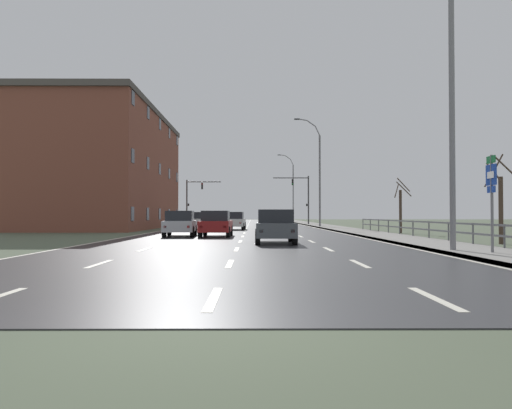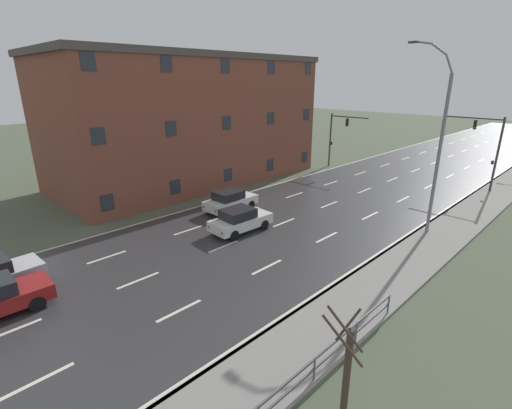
{
  "view_description": "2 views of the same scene",
  "coord_description": "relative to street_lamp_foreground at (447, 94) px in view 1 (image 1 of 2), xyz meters",
  "views": [
    {
      "loc": [
        0.63,
        -5.68,
        1.35
      ],
      "look_at": [
        0.94,
        46.33,
        2.42
      ],
      "focal_mm": 34.05,
      "sensor_mm": 36.0,
      "label": 1
    },
    {
      "loc": [
        15.19,
        21.87,
        9.28
      ],
      "look_at": [
        0.0,
        37.1,
        1.97
      ],
      "focal_mm": 25.89,
      "sensor_mm": 36.0,
      "label": 2
    }
  ],
  "objects": [
    {
      "name": "car_distant",
      "position": [
        -5.79,
        5.5,
        -4.78
      ],
      "size": [
        1.86,
        4.11,
        1.57
      ],
      "rotation": [
        0.0,
        0.0,
        -0.01
      ],
      "color": "#474C51",
      "rests_on": "ground"
    },
    {
      "name": "traffic_signal_left",
      "position": [
        -14.55,
        45.45,
        -1.8
      ],
      "size": [
        4.46,
        0.36,
        5.8
      ],
      "color": "#38383A",
      "rests_on": "ground"
    },
    {
      "name": "traffic_signal_right",
      "position": [
        -0.33,
        46.69,
        -1.43
      ],
      "size": [
        4.73,
        0.36,
        6.41
      ],
      "color": "#38383A",
      "rests_on": "ground"
    },
    {
      "name": "road_asphalt_strip",
      "position": [
        -7.43,
        48.8,
        -5.58
      ],
      "size": [
        14.0,
        120.0,
        0.03
      ],
      "color": "#303033",
      "rests_on": "ground"
    },
    {
      "name": "car_far_right",
      "position": [
        -8.44,
        25.49,
        -4.78
      ],
      "size": [
        1.96,
        4.16,
        1.57
      ],
      "rotation": [
        0.0,
        0.0,
        -0.04
      ],
      "color": "silver",
      "rests_on": "ground"
    },
    {
      "name": "car_far_left",
      "position": [
        -11.86,
        27.66,
        -4.78
      ],
      "size": [
        1.92,
        4.14,
        1.57
      ],
      "rotation": [
        0.0,
        0.0,
        0.02
      ],
      "color": "silver",
      "rests_on": "ground"
    },
    {
      "name": "street_lamp_foreground",
      "position": [
        0.0,
        0.0,
        0.0
      ],
      "size": [
        2.68,
        0.24,
        11.45
      ],
      "color": "slate",
      "rests_on": "ground"
    },
    {
      "name": "ground_plane",
      "position": [
        -7.43,
        36.81,
        -5.65
      ],
      "size": [
        160.0,
        160.0,
        0.12
      ],
      "color": "#4C5642"
    },
    {
      "name": "guardrail",
      "position": [
        2.42,
        8.49,
        -4.88
      ],
      "size": [
        0.07,
        30.58,
        1.0
      ],
      "color": "#515459",
      "rests_on": "ground"
    },
    {
      "name": "car_near_left",
      "position": [
        -11.24,
        12.6,
        -4.78
      ],
      "size": [
        2.01,
        4.19,
        1.57
      ],
      "rotation": [
        0.0,
        0.0,
        0.05
      ],
      "color": "#B7B7BC",
      "rests_on": "ground"
    },
    {
      "name": "bare_tree_near",
      "position": [
        4.43,
        5.06,
        -3.72
      ],
      "size": [
        1.39,
        1.45,
        4.16
      ],
      "color": "#423328",
      "rests_on": "ground"
    },
    {
      "name": "car_mid_centre",
      "position": [
        -9.04,
        12.3,
        -4.78
      ],
      "size": [
        1.88,
        4.12,
        1.57
      ],
      "rotation": [
        0.0,
        0.0,
        -0.01
      ],
      "color": "maroon",
      "rests_on": "ground"
    },
    {
      "name": "street_lamp_distant",
      "position": [
        -0.01,
        67.27,
        0.17
      ],
      "size": [
        2.8,
        0.24,
        11.82
      ],
      "color": "slate",
      "rests_on": "ground"
    },
    {
      "name": "brick_building",
      "position": [
        -21.64,
        31.09,
        0.13
      ],
      "size": [
        11.37,
        24.46,
        11.41
      ],
      "color": "brown",
      "rests_on": "ground"
    },
    {
      "name": "highway_sign",
      "position": [
        0.96,
        -1.17,
        -3.48
      ],
      "size": [
        0.09,
        0.68,
        3.29
      ],
      "color": "slate",
      "rests_on": "ground"
    },
    {
      "name": "bare_tree_mid",
      "position": [
        3.85,
        18.04,
        -3.8
      ],
      "size": [
        1.16,
        1.14,
        3.97
      ],
      "color": "#423328",
      "rests_on": "ground"
    },
    {
      "name": "street_lamp_midground",
      "position": [
        -0.01,
        33.63,
        -0.02
      ],
      "size": [
        2.77,
        0.24,
        11.44
      ],
      "color": "slate",
      "rests_on": "ground"
    },
    {
      "name": "sidewalk_right",
      "position": [
        0.99,
        48.81,
        -5.53
      ],
      "size": [
        3.0,
        120.0,
        0.12
      ],
      "color": "gray",
      "rests_on": "ground"
    }
  ]
}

